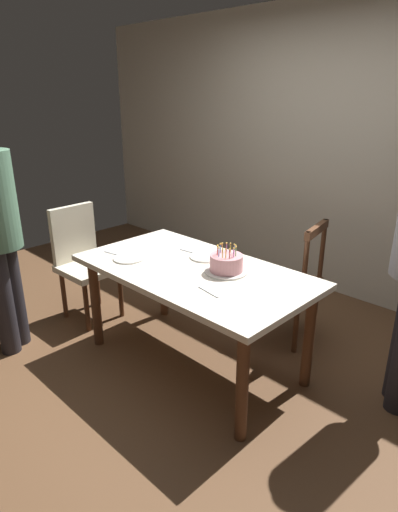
{
  "coord_description": "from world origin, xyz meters",
  "views": [
    {
      "loc": [
        1.89,
        -1.88,
        1.83
      ],
      "look_at": [
        0.05,
        0.0,
        0.83
      ],
      "focal_mm": 30.48,
      "sensor_mm": 36.0,
      "label": 1
    }
  ],
  "objects_px": {
    "plate_far_side": "(205,257)",
    "chair_spindle_back": "(289,284)",
    "dining_table": "(194,281)",
    "birthday_cake": "(226,264)",
    "chair_upholstered": "(83,256)",
    "plate_near_celebrant": "(129,258)"
  },
  "relations": [
    {
      "from": "birthday_cake",
      "to": "chair_spindle_back",
      "type": "relative_size",
      "value": 0.29
    },
    {
      "from": "plate_near_celebrant",
      "to": "plate_far_side",
      "type": "distance_m",
      "value": 0.54
    },
    {
      "from": "chair_upholstered",
      "to": "plate_far_side",
      "type": "bearing_deg",
      "value": 16.2
    },
    {
      "from": "birthday_cake",
      "to": "chair_upholstered",
      "type": "bearing_deg",
      "value": -170.79
    },
    {
      "from": "plate_far_side",
      "to": "chair_upholstered",
      "type": "relative_size",
      "value": 0.23
    },
    {
      "from": "plate_far_side",
      "to": "chair_upholstered",
      "type": "distance_m",
      "value": 1.18
    },
    {
      "from": "chair_upholstered",
      "to": "dining_table",
      "type": "bearing_deg",
      "value": 6.06
    },
    {
      "from": "dining_table",
      "to": "chair_upholstered",
      "type": "height_order",
      "value": "chair_upholstered"
    },
    {
      "from": "chair_spindle_back",
      "to": "dining_table",
      "type": "bearing_deg",
      "value": -109.49
    },
    {
      "from": "plate_near_celebrant",
      "to": "plate_far_side",
      "type": "bearing_deg",
      "value": 47.39
    },
    {
      "from": "dining_table",
      "to": "plate_far_side",
      "type": "distance_m",
      "value": 0.23
    },
    {
      "from": "dining_table",
      "to": "chair_upholstered",
      "type": "relative_size",
      "value": 1.7
    },
    {
      "from": "dining_table",
      "to": "plate_near_celebrant",
      "type": "distance_m",
      "value": 0.49
    },
    {
      "from": "dining_table",
      "to": "chair_spindle_back",
      "type": "bearing_deg",
      "value": 70.51
    },
    {
      "from": "plate_far_side",
      "to": "chair_spindle_back",
      "type": "distance_m",
      "value": 0.72
    },
    {
      "from": "birthday_cake",
      "to": "plate_near_celebrant",
      "type": "distance_m",
      "value": 0.71
    },
    {
      "from": "dining_table",
      "to": "chair_spindle_back",
      "type": "relative_size",
      "value": 1.7
    },
    {
      "from": "plate_far_side",
      "to": "chair_spindle_back",
      "type": "bearing_deg",
      "value": 58.25
    },
    {
      "from": "birthday_cake",
      "to": "plate_near_celebrant",
      "type": "height_order",
      "value": "birthday_cake"
    },
    {
      "from": "chair_upholstered",
      "to": "birthday_cake",
      "type": "bearing_deg",
      "value": 9.21
    },
    {
      "from": "birthday_cake",
      "to": "chair_upholstered",
      "type": "xyz_separation_m",
      "value": [
        -1.39,
        -0.23,
        -0.26
      ]
    },
    {
      "from": "dining_table",
      "to": "birthday_cake",
      "type": "xyz_separation_m",
      "value": [
        0.2,
        0.1,
        0.15
      ]
    }
  ]
}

